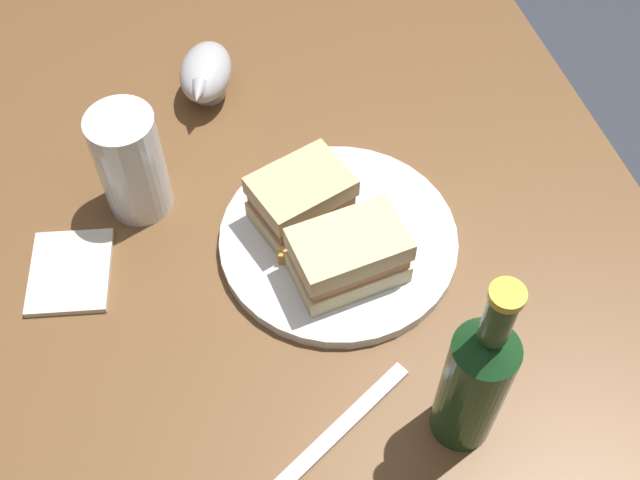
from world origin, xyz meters
name	(u,v)px	position (x,y,z in m)	size (l,w,h in m)	color
ground_plane	(309,476)	(0.00, 0.00, 0.00)	(6.00, 6.00, 0.00)	#333842
dining_table	(306,397)	(0.00, 0.00, 0.37)	(1.22, 0.86, 0.74)	brown
plate	(338,240)	(0.02, -0.05, 0.74)	(0.28, 0.28, 0.02)	white
sandwich_half_left	(301,199)	(0.06, -0.02, 0.79)	(0.11, 0.13, 0.07)	#CCB284
sandwich_half_right	(349,256)	(-0.03, -0.04, 0.79)	(0.09, 0.13, 0.07)	beige
potato_wedge_front	(288,250)	(0.01, 0.01, 0.76)	(0.04, 0.02, 0.02)	#B77F33
potato_wedge_middle	(302,250)	(0.00, 0.00, 0.76)	(0.04, 0.02, 0.02)	#B77F33
potato_wedge_back	(318,248)	(0.00, -0.02, 0.76)	(0.04, 0.02, 0.02)	gold
potato_wedge_left_edge	(311,239)	(0.02, -0.02, 0.76)	(0.04, 0.02, 0.01)	#AD702D
potato_wedge_right_edge	(298,253)	(0.00, 0.00, 0.76)	(0.05, 0.02, 0.02)	gold
pint_glass	(132,169)	(0.14, 0.16, 0.80)	(0.08, 0.08, 0.14)	white
gravy_boat	(206,73)	(0.30, 0.05, 0.78)	(0.12, 0.10, 0.07)	#B7B7BC
cider_bottle	(476,380)	(-0.23, -0.10, 0.84)	(0.06, 0.06, 0.25)	#19421E
napkin	(70,272)	(0.06, 0.26, 0.74)	(0.11, 0.09, 0.01)	silver
fork	(343,426)	(-0.20, 0.01, 0.74)	(0.18, 0.02, 0.01)	silver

